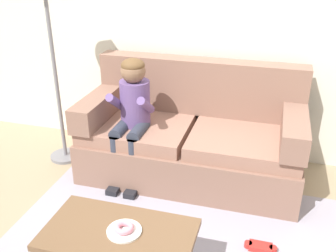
{
  "coord_description": "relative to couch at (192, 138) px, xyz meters",
  "views": [
    {
      "loc": [
        0.53,
        -2.19,
        1.94
      ],
      "look_at": [
        -0.23,
        0.45,
        0.65
      ],
      "focal_mm": 41.17,
      "sensor_mm": 36.0,
      "label": 1
    }
  ],
  "objects": [
    {
      "name": "wall_back",
      "position": [
        0.12,
        0.54,
        1.04
      ],
      "size": [
        8.0,
        0.1,
        2.8
      ],
      "primitive_type": "cube",
      "color": "silver",
      "rests_on": "ground"
    },
    {
      "name": "person_child",
      "position": [
        -0.48,
        -0.21,
        0.31
      ],
      "size": [
        0.34,
        0.58,
        1.1
      ],
      "color": "#664C84",
      "rests_on": "ground"
    },
    {
      "name": "couch",
      "position": [
        0.0,
        0.0,
        0.0
      ],
      "size": [
        1.91,
        0.9,
        1.01
      ],
      "color": "#846051",
      "rests_on": "ground"
    },
    {
      "name": "ground",
      "position": [
        0.12,
        -0.86,
        -0.36
      ],
      "size": [
        10.0,
        10.0,
        0.0
      ],
      "primitive_type": "plane",
      "color": "#9E896B"
    },
    {
      "name": "coffee_table",
      "position": [
        -0.13,
        -1.39,
        -0.01
      ],
      "size": [
        0.91,
        0.51,
        0.4
      ],
      "color": "brown",
      "rests_on": "ground"
    },
    {
      "name": "toy_controller",
      "position": [
        0.7,
        -0.87,
        -0.33
      ],
      "size": [
        0.23,
        0.09,
        0.05
      ],
      "rotation": [
        0.0,
        0.0,
        0.46
      ],
      "color": "red",
      "rests_on": "ground"
    },
    {
      "name": "plate",
      "position": [
        -0.1,
        -1.38,
        0.04
      ],
      "size": [
        0.21,
        0.21,
        0.01
      ],
      "primitive_type": "cylinder",
      "color": "white",
      "rests_on": "coffee_table"
    },
    {
      "name": "donut",
      "position": [
        -0.1,
        -1.38,
        0.07
      ],
      "size": [
        0.14,
        0.14,
        0.04
      ],
      "primitive_type": "torus",
      "rotation": [
        0.0,
        0.0,
        1.39
      ],
      "color": "pink",
      "rests_on": "plate"
    }
  ]
}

